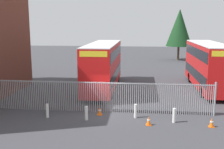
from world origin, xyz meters
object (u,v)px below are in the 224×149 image
object	(u,v)px
double_decker_bus_behind_fence_left	(103,64)
traffic_cone_by_gate	(149,121)
traffic_cone_mid_forecourt	(100,111)
traffic_cone_near_kerb	(212,123)
bollard_near_left	(47,111)
double_decker_bus_near_gate	(208,64)
bollard_near_right	(136,111)
bollard_center_front	(86,113)
bollard_far_right	(174,115)

from	to	relation	value
double_decker_bus_behind_fence_left	traffic_cone_by_gate	distance (m)	10.38
traffic_cone_mid_forecourt	traffic_cone_near_kerb	bearing A→B (deg)	-12.16
bollard_near_left	double_decker_bus_near_gate	bearing A→B (deg)	37.64
traffic_cone_near_kerb	double_decker_bus_behind_fence_left	bearing A→B (deg)	130.85
bollard_near_left	bollard_near_right	size ratio (longest dim) A/B	1.00
bollard_near_left	bollard_center_front	distance (m)	2.74
double_decker_bus_behind_fence_left	bollard_far_right	distance (m)	10.55
bollard_center_front	traffic_cone_near_kerb	size ratio (longest dim) A/B	1.61
bollard_near_right	traffic_cone_mid_forecourt	size ratio (longest dim) A/B	1.61
bollard_near_left	bollard_center_front	bearing A→B (deg)	-5.30
bollard_near_left	bollard_near_right	bearing A→B (deg)	5.36
double_decker_bus_near_gate	bollard_near_left	distance (m)	16.07
bollard_near_left	bollard_far_right	size ratio (longest dim) A/B	1.00
bollard_far_right	double_decker_bus_behind_fence_left	bearing A→B (deg)	123.70
double_decker_bus_behind_fence_left	bollard_near_left	bearing A→B (deg)	-107.17
bollard_center_front	traffic_cone_by_gate	size ratio (longest dim) A/B	1.61
traffic_cone_by_gate	bollard_near_right	bearing A→B (deg)	123.12
bollard_far_right	bollard_near_right	bearing A→B (deg)	165.35
bollard_center_front	double_decker_bus_near_gate	bearing A→B (deg)	45.25
bollard_far_right	traffic_cone_by_gate	world-z (taller)	bollard_far_right
bollard_far_right	traffic_cone_mid_forecourt	xyz separation A→B (m)	(-4.96, 0.98, -0.19)
double_decker_bus_near_gate	bollard_near_right	bearing A→B (deg)	-126.15
traffic_cone_by_gate	traffic_cone_near_kerb	size ratio (longest dim) A/B	1.00
double_decker_bus_near_gate	bollard_far_right	xyz separation A→B (m)	(-4.24, -9.83, -1.95)
bollard_near_left	bollard_near_right	xyz separation A→B (m)	(5.92, 0.56, 0.00)
double_decker_bus_behind_fence_left	bollard_far_right	size ratio (longest dim) A/B	11.38
traffic_cone_by_gate	traffic_cone_near_kerb	distance (m)	3.83
double_decker_bus_behind_fence_left	traffic_cone_by_gate	world-z (taller)	double_decker_bus_behind_fence_left
double_decker_bus_behind_fence_left	bollard_far_right	xyz separation A→B (m)	(5.75, -8.63, -1.95)
bollard_near_left	bollard_far_right	world-z (taller)	same
bollard_near_left	traffic_cone_mid_forecourt	world-z (taller)	bollard_near_left
double_decker_bus_near_gate	bollard_center_front	world-z (taller)	double_decker_bus_near_gate
double_decker_bus_behind_fence_left	traffic_cone_mid_forecourt	world-z (taller)	double_decker_bus_behind_fence_left
bollard_near_left	bollard_near_right	distance (m)	5.94
bollard_near_left	traffic_cone_mid_forecourt	xyz separation A→B (m)	(3.43, 0.89, -0.19)
double_decker_bus_near_gate	double_decker_bus_behind_fence_left	xyz separation A→B (m)	(-9.99, -1.20, 0.00)
double_decker_bus_near_gate	bollard_near_left	bearing A→B (deg)	-142.36
double_decker_bus_behind_fence_left	bollard_near_right	xyz separation A→B (m)	(3.28, -7.98, -1.95)
bollard_near_right	bollard_far_right	distance (m)	2.56
bollard_near_left	traffic_cone_mid_forecourt	bearing A→B (deg)	14.47
double_decker_bus_near_gate	traffic_cone_mid_forecourt	world-z (taller)	double_decker_bus_near_gate
double_decker_bus_near_gate	bollard_far_right	distance (m)	10.88
double_decker_bus_behind_fence_left	bollard_center_front	xyz separation A→B (m)	(0.09, -8.79, -1.95)
traffic_cone_mid_forecourt	traffic_cone_near_kerb	world-z (taller)	same
traffic_cone_near_kerb	double_decker_bus_near_gate	bearing A→B (deg)	78.92
bollard_far_right	traffic_cone_by_gate	bearing A→B (deg)	-158.19
bollard_far_right	double_decker_bus_near_gate	bearing A→B (deg)	66.69
double_decker_bus_near_gate	traffic_cone_mid_forecourt	distance (m)	12.94
bollard_near_left	traffic_cone_by_gate	distance (m)	6.81
traffic_cone_by_gate	traffic_cone_mid_forecourt	world-z (taller)	same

